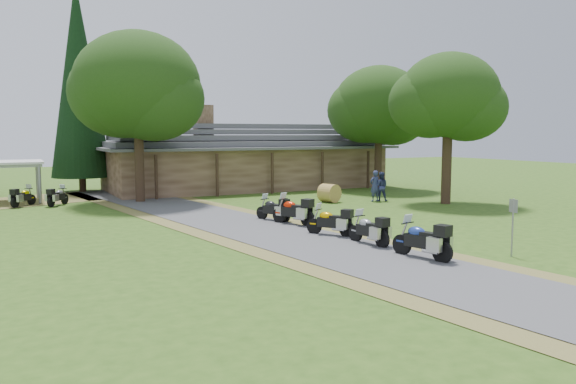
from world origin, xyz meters
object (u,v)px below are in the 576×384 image
motorcycle_row_c (330,220)px  hay_bale (329,193)px  lodge (246,156)px  motorcycle_row_a (422,238)px  motorcycle_carport_b (58,196)px  motorcycle_row_b (369,228)px  motorcycle_carport_a (23,196)px  motorcycle_row_d (293,209)px  motorcycle_row_e (273,208)px

motorcycle_row_c → hay_bale: size_ratio=1.69×
lodge → motorcycle_row_c: 20.63m
motorcycle_row_a → motorcycle_carport_b: size_ratio=1.21×
lodge → motorcycle_row_b: 22.74m
motorcycle_row_b → hay_bale: 12.94m
motorcycle_row_b → motorcycle_carport_b: (-9.12, 17.56, -0.05)m
motorcycle_row_b → lodge: bearing=-18.5°
motorcycle_carport_a → motorcycle_row_b: bearing=-108.6°
motorcycle_row_a → motorcycle_carport_a: bearing=14.9°
motorcycle_row_a → motorcycle_row_c: motorcycle_row_a is taller
lodge → motorcycle_carport_a: (-15.50, -4.11, -1.86)m
motorcycle_row_b → motorcycle_row_d: (-0.33, 5.33, 0.07)m
motorcycle_row_a → hay_bale: (5.33, 14.44, -0.15)m
motorcycle_row_d → hay_bale: size_ratio=1.85×
motorcycle_row_b → motorcycle_row_a: bearing=176.8°
motorcycle_row_b → motorcycle_row_c: 2.25m
motorcycle_carport_a → motorcycle_carport_b: size_ratio=1.04×
motorcycle_carport_b → motorcycle_row_a: bearing=-117.0°
lodge → motorcycle_row_b: size_ratio=11.64×
motorcycle_row_d → motorcycle_carport_b: size_ratio=1.21×
motorcycle_carport_a → hay_bale: size_ratio=1.58×
motorcycle_row_d → motorcycle_row_e: 1.48m
hay_bale → motorcycle_row_d: bearing=-132.5°
motorcycle_row_c → motorcycle_carport_b: bearing=-2.5°
motorcycle_row_b → motorcycle_row_e: bearing=-1.3°
motorcycle_carport_b → lodge: bearing=-32.9°
lodge → motorcycle_carport_a: 16.14m
motorcycle_row_b → motorcycle_carport_a: (-10.90, 18.08, -0.03)m
motorcycle_row_b → hay_bale: bearing=-31.9°
motorcycle_row_d → motorcycle_carport_b: 15.06m
motorcycle_row_d → hay_bale: (5.83, 6.37, -0.15)m
motorcycle_row_b → motorcycle_carport_a: 21.11m
motorcycle_row_a → motorcycle_carport_b: 22.32m
lodge → motorcycle_row_c: (-4.88, -19.96, -1.81)m
motorcycle_row_a → motorcycle_row_c: bearing=-7.9°
motorcycle_row_c → motorcycle_row_d: bearing=-31.5°
motorcycle_carport_a → motorcycle_row_e: bearing=-97.5°
motorcycle_row_b → motorcycle_row_e: size_ratio=1.02×
motorcycle_row_d → motorcycle_row_a: bearing=159.4°
motorcycle_row_a → motorcycle_carport_b: (-9.29, 20.29, -0.12)m
motorcycle_carport_b → motorcycle_row_b: bearing=-114.1°
motorcycle_row_d → motorcycle_carport_a: 16.56m
motorcycle_row_a → motorcycle_row_b: size_ratio=1.11×
motorcycle_carport_a → motorcycle_row_c: bearing=-105.9°
motorcycle_row_c → motorcycle_row_d: 3.10m
motorcycle_row_d → motorcycle_carport_b: (-8.79, 12.22, -0.12)m
motorcycle_row_c → motorcycle_row_e: size_ratio=1.03×
motorcycle_row_e → hay_bale: bearing=-73.2°
motorcycle_row_e → motorcycle_carport_a: bearing=20.3°
lodge → hay_bale: lodge is taller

